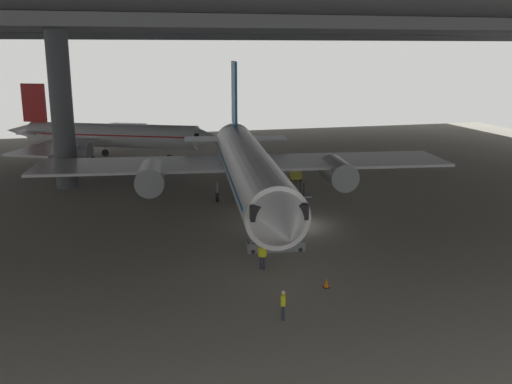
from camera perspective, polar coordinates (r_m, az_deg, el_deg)
The scene contains 9 objects.
ground_plane at distance 46.19m, azimuth 3.66°, elevation -3.29°, with size 110.00×110.00×0.00m, color gray.
hangar_structure at distance 57.40m, azimuth -0.60°, elevation 16.22°, with size 121.00×99.00×16.62m.
airplane_main at distance 50.26m, azimuth -0.72°, elevation 2.40°, with size 38.83×39.94×12.35m.
boarding_stairs at distance 40.51m, azimuth 1.99°, elevation -4.63°, with size 4.53×2.00×4.84m.
crew_worker_near_nose at distance 30.33m, azimuth 2.69°, elevation -10.85°, with size 0.35×0.51×1.61m.
crew_worker_by_stairs at distance 36.82m, azimuth 0.63°, elevation -6.20°, with size 0.52×0.33×1.68m.
airplane_distant at distance 75.51m, azimuth -14.29°, elevation 5.40°, with size 27.18×27.28×9.38m.
traffic_cone_orange at distance 34.59m, azimuth 6.94°, elevation -8.85°, with size 0.36×0.36×0.60m.
baggage_tug at distance 62.39m, azimuth 3.91°, elevation 1.72°, with size 1.75×2.43×0.90m.
Camera 1 is at (-13.83, -41.93, 13.56)m, focal length 40.76 mm.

